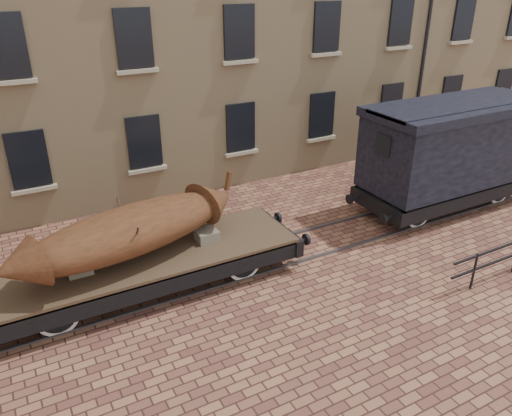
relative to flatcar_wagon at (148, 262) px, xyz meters
name	(u,v)px	position (x,y,z in m)	size (l,w,h in m)	color
ground	(289,250)	(4.07, 0.00, -0.79)	(90.00, 90.00, 0.00)	brown
rail_track	(289,249)	(4.07, 0.00, -0.76)	(30.00, 1.52, 0.06)	#59595E
flatcar_wagon	(148,262)	(0.00, 0.00, 0.00)	(8.36, 2.27, 1.26)	#433120
iron_boat	(130,230)	(-0.34, 0.00, 0.97)	(6.05, 2.81, 1.48)	brown
goods_van	(453,143)	(10.18, 0.00, 1.44)	(6.85, 2.50, 3.54)	black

